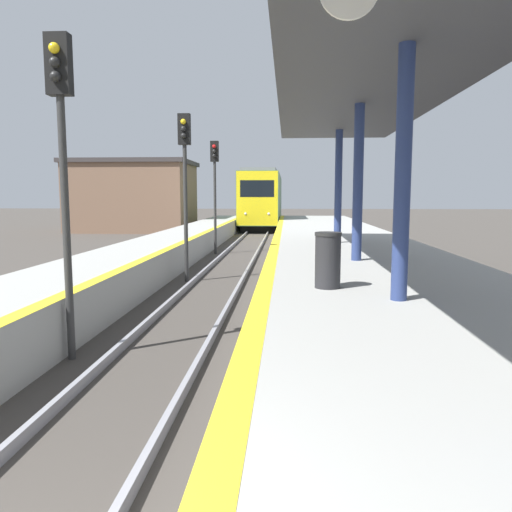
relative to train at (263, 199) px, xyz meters
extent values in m
cube|color=black|center=(0.00, 0.07, -2.04)|extent=(2.45, 15.25, 0.55)
cube|color=#477247|center=(0.00, 0.07, 0.12)|extent=(2.88, 16.95, 3.76)
cube|color=yellow|center=(0.00, -8.32, 0.12)|extent=(2.82, 0.16, 3.69)
cube|color=black|center=(0.00, -8.38, 0.78)|extent=(2.30, 0.06, 1.13)
cube|color=slate|center=(0.00, 0.07, 2.12)|extent=(2.45, 16.10, 0.24)
sphere|color=white|center=(-0.79, -8.38, -0.92)|extent=(0.18, 0.18, 0.18)
sphere|color=white|center=(0.79, -8.38, -0.92)|extent=(0.18, 0.18, 0.18)
cylinder|color=#2D2D2D|center=(-1.38, -34.72, -0.26)|extent=(0.12, 0.12, 4.10)
cube|color=black|center=(-1.38, -34.72, 2.24)|extent=(0.36, 0.20, 0.90)
sphere|color=yellow|center=(-1.38, -34.85, 2.44)|extent=(0.16, 0.16, 0.16)
sphere|color=black|center=(-1.38, -34.85, 2.24)|extent=(0.16, 0.16, 0.16)
sphere|color=black|center=(-1.38, -34.85, 2.04)|extent=(0.16, 0.16, 0.16)
cylinder|color=#2D2D2D|center=(-1.00, -27.39, -0.26)|extent=(0.12, 0.12, 4.10)
cube|color=black|center=(-1.00, -27.39, 2.24)|extent=(0.36, 0.20, 0.90)
sphere|color=yellow|center=(-1.00, -27.52, 2.44)|extent=(0.16, 0.16, 0.16)
sphere|color=black|center=(-1.00, -27.52, 2.24)|extent=(0.16, 0.16, 0.16)
sphere|color=black|center=(-1.00, -27.52, 2.04)|extent=(0.16, 0.16, 0.16)
cylinder|color=#2D2D2D|center=(-1.17, -20.05, -0.26)|extent=(0.12, 0.12, 4.10)
cube|color=black|center=(-1.17, -20.05, 2.24)|extent=(0.36, 0.20, 0.90)
sphere|color=red|center=(-1.17, -20.19, 2.44)|extent=(0.16, 0.16, 0.16)
sphere|color=black|center=(-1.17, -20.19, 2.24)|extent=(0.16, 0.16, 0.16)
sphere|color=black|center=(-1.17, -20.19, 2.04)|extent=(0.16, 0.16, 0.16)
cylinder|color=navy|center=(3.82, -34.42, 0.60)|extent=(0.25, 0.25, 3.89)
cylinder|color=navy|center=(3.82, -29.53, 0.60)|extent=(0.25, 0.25, 3.89)
cylinder|color=navy|center=(3.82, -24.64, 0.60)|extent=(0.25, 0.25, 3.89)
cube|color=#3F3F44|center=(3.82, -31.97, 2.64)|extent=(4.02, 19.56, 0.20)
cylinder|color=#262628|center=(2.78, -33.43, -0.88)|extent=(0.45, 0.45, 0.93)
cylinder|color=#262626|center=(2.78, -33.43, -0.38)|extent=(0.48, 0.48, 0.06)
cube|color=brown|center=(-9.38, -5.58, 0.13)|extent=(8.38, 6.35, 4.88)
cube|color=#383333|center=(-9.38, -5.58, 2.71)|extent=(8.80, 6.66, 0.30)
camera|label=1|loc=(2.06, -42.27, 0.28)|focal=35.00mm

